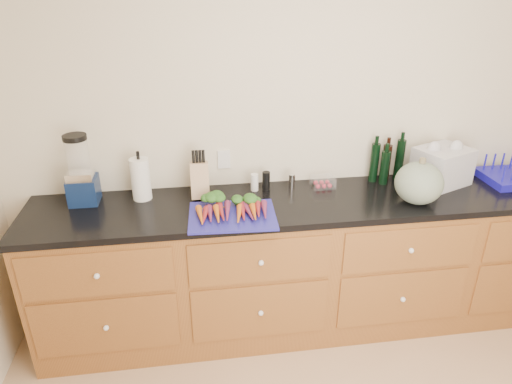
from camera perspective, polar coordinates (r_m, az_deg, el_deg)
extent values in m
cube|color=beige|center=(3.02, 7.33, 8.05)|extent=(4.10, 0.05, 2.60)
cube|color=brown|center=(3.11, 8.02, -8.93)|extent=(3.60, 0.60, 0.90)
cube|color=brown|center=(2.66, -19.23, -9.71)|extent=(0.82, 0.01, 0.28)
sphere|color=white|center=(2.65, -19.29, -9.91)|extent=(0.03, 0.03, 0.03)
cube|color=brown|center=(2.88, -18.19, -15.63)|extent=(0.82, 0.01, 0.38)
sphere|color=white|center=(2.86, -18.23, -15.84)|extent=(0.03, 0.03, 0.03)
cube|color=brown|center=(2.62, 0.59, -8.65)|extent=(0.82, 0.01, 0.28)
sphere|color=white|center=(2.61, 0.64, -8.84)|extent=(0.03, 0.03, 0.03)
cube|color=brown|center=(2.84, 0.55, -14.69)|extent=(0.82, 0.01, 0.38)
sphere|color=white|center=(2.83, 0.60, -14.90)|extent=(0.03, 0.03, 0.03)
cube|color=brown|center=(2.88, 18.71, -6.78)|extent=(0.82, 0.01, 0.28)
sphere|color=white|center=(2.87, 18.84, -6.94)|extent=(0.03, 0.03, 0.03)
cube|color=brown|center=(3.08, 17.77, -12.49)|extent=(0.82, 0.01, 0.38)
sphere|color=white|center=(3.07, 17.89, -12.66)|extent=(0.03, 0.03, 0.03)
cube|color=black|center=(2.87, 8.58, -1.15)|extent=(3.64, 0.62, 0.04)
cube|color=navy|center=(2.62, -2.98, -3.00)|extent=(0.51, 0.40, 0.01)
cone|color=orange|center=(2.58, -6.93, -2.92)|extent=(0.04, 0.19, 0.04)
cone|color=maroon|center=(2.58, -6.26, -2.88)|extent=(0.04, 0.19, 0.04)
cone|color=#77254B|center=(2.58, -5.59, -2.84)|extent=(0.04, 0.19, 0.04)
cone|color=orange|center=(2.58, -4.92, -2.80)|extent=(0.04, 0.19, 0.04)
cone|color=maroon|center=(2.58, -4.25, -2.76)|extent=(0.04, 0.19, 0.04)
cone|color=#77254B|center=(2.59, -3.58, -2.72)|extent=(0.04, 0.19, 0.04)
ellipsoid|color=#174517|center=(2.70, -5.44, -1.26)|extent=(0.19, 0.11, 0.06)
cone|color=orange|center=(2.59, -2.33, -2.63)|extent=(0.04, 0.19, 0.04)
cone|color=maroon|center=(2.59, -1.66, -2.59)|extent=(0.04, 0.19, 0.04)
cone|color=#77254B|center=(2.60, -1.00, -2.55)|extent=(0.04, 0.19, 0.04)
cone|color=orange|center=(2.60, -0.33, -2.50)|extent=(0.04, 0.19, 0.04)
cone|color=maroon|center=(2.60, 0.33, -2.46)|extent=(0.04, 0.19, 0.04)
cone|color=#77254B|center=(2.61, 0.98, -2.42)|extent=(0.04, 0.19, 0.04)
ellipsoid|color=#174517|center=(2.72, -1.06, -0.99)|extent=(0.19, 0.11, 0.06)
ellipsoid|color=slate|center=(2.90, 19.70, 1.06)|extent=(0.29, 0.29, 0.26)
cube|color=#0F2149|center=(2.94, -20.73, 0.22)|extent=(0.17, 0.17, 0.16)
cube|color=silver|center=(2.88, -21.15, 1.86)|extent=(0.15, 0.10, 0.05)
cylinder|color=white|center=(2.87, -21.36, 4.01)|extent=(0.13, 0.13, 0.22)
cylinder|color=black|center=(2.83, -21.75, 6.35)|extent=(0.14, 0.14, 0.03)
cylinder|color=white|center=(2.86, -14.22, 1.57)|extent=(0.12, 0.12, 0.26)
cube|color=tan|center=(2.83, -7.05, 1.49)|extent=(0.11, 0.11, 0.22)
cylinder|color=white|center=(2.92, -0.19, 1.22)|extent=(0.05, 0.05, 0.11)
cylinder|color=black|center=(2.92, 1.27, 1.40)|extent=(0.05, 0.05, 0.12)
cylinder|color=silver|center=(2.96, 4.50, 1.35)|extent=(0.04, 0.04, 0.10)
cube|color=white|center=(3.01, 8.36, 1.24)|extent=(0.15, 0.12, 0.07)
cylinder|color=black|center=(3.13, 14.57, 3.58)|extent=(0.06, 0.06, 0.26)
cylinder|color=black|center=(3.17, 15.95, 3.55)|extent=(0.06, 0.06, 0.24)
cylinder|color=black|center=(3.20, 17.49, 3.84)|extent=(0.06, 0.06, 0.28)
cylinder|color=black|center=(3.11, 15.78, 2.96)|extent=(0.06, 0.06, 0.23)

